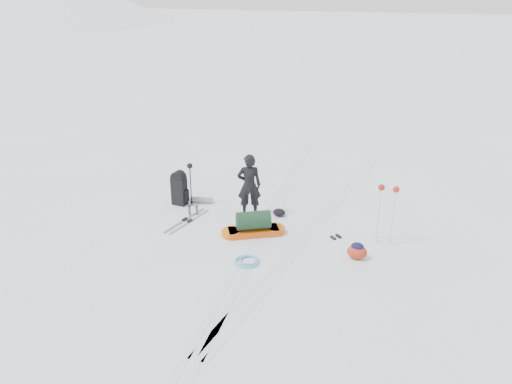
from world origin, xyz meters
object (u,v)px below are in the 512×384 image
Objects in this scene: skier at (249,185)px; expedition_rucksack at (182,189)px; ski_poles_black at (190,171)px; pulk_sled at (253,226)px.

skier reaches higher than expedition_rucksack.
ski_poles_black is at bearing 4.92° from expedition_rucksack.
skier is at bearing 86.24° from pulk_sled.
ski_poles_black is (-2.15, 1.08, 0.77)m from pulk_sled.
skier is at bearing -3.66° from ski_poles_black.
expedition_rucksack reaches higher than pulk_sled.
pulk_sled is (0.45, -0.98, -0.62)m from skier.
skier is at bearing 2.61° from expedition_rucksack.
ski_poles_black is (0.27, -0.00, 0.55)m from expedition_rucksack.
expedition_rucksack is at bearing 127.73° from pulk_sled.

